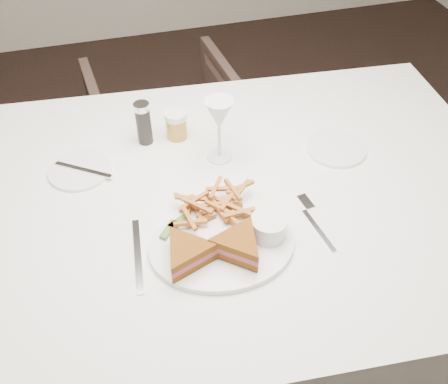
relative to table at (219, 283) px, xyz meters
The scene contains 3 objects.
table is the anchor object (origin of this frame).
chair_far 0.91m from the table, 89.12° to the left, with size 0.59×0.55×0.61m, color #44312A.
table_setting 0.42m from the table, 113.48° to the right, with size 0.83×0.62×0.18m.
Camera 1 is at (-0.08, -0.73, 1.60)m, focal length 40.00 mm.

